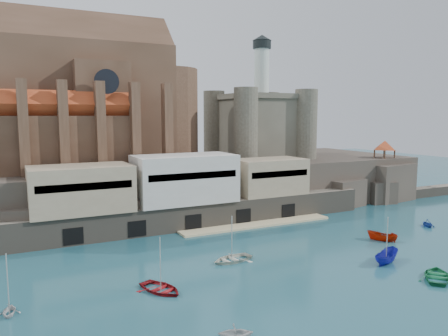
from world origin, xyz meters
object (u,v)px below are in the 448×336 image
at_px(castle_keep, 258,123).
at_px(boat_0, 161,291).
at_px(church, 84,105).
at_px(pavilion, 385,146).
at_px(boat_2, 386,263).

xyz_separation_m(castle_keep, boat_0, (-39.58, -44.13, -18.31)).
distance_m(church, pavilion, 68.65).
relative_size(pavilion, boat_2, 1.17).
xyz_separation_m(church, castle_keep, (40.21, -0.78, -3.81)).
height_order(church, boat_0, church).
bearing_deg(boat_2, castle_keep, -32.06).
xyz_separation_m(church, boat_0, (0.63, -44.91, -22.13)).
bearing_deg(church, boat_2, -57.67).
height_order(pavilion, boat_2, pavilion).
relative_size(castle_keep, boat_0, 4.93).
bearing_deg(castle_keep, church, 178.89).
xyz_separation_m(pavilion, boat_2, (-34.80, -33.65, -12.73)).
relative_size(church, pavilion, 7.34).
bearing_deg(pavilion, boat_2, -135.95).
distance_m(boat_0, boat_2, 31.05).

